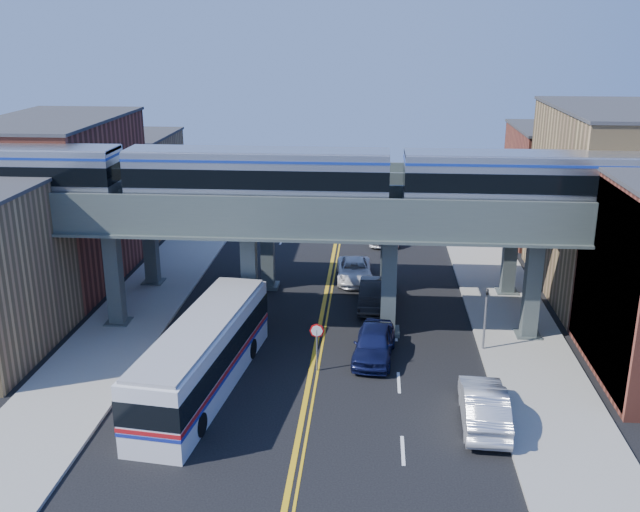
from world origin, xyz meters
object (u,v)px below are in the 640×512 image
Objects in this scene: transit_train at (258,176)px; transit_bus at (203,356)px; traffic_signal at (486,312)px; car_lane_b at (374,294)px; car_lane_d at (384,230)px; car_lane_a at (374,343)px; stop_sign at (317,340)px; car_lane_c at (354,270)px; car_parked_curb at (484,406)px.

transit_bus is at bearing -103.30° from transit_train.
traffic_signal reaches higher than car_lane_b.
traffic_signal is 21.59m from car_lane_d.
transit_bus is 2.18× the size of car_lane_d.
transit_bus is 27.68m from car_lane_d.
car_lane_d is (0.75, 22.20, 0.02)m from car_lane_a.
stop_sign is at bearing -60.28° from transit_bus.
stop_sign is at bearing -99.62° from car_lane_c.
transit_train reaches higher than car_parked_curb.
car_lane_d is at bearing 81.25° from stop_sign.
stop_sign is at bearing -161.37° from traffic_signal.
car_parked_curb is at bearing -81.23° from car_lane_d.
car_lane_a is at bearing -87.38° from car_lane_b.
traffic_signal is at bearing -75.54° from car_lane_d.
transit_bus reaches higher than stop_sign.
car_lane_b is at bearing -92.69° from car_lane_d.
stop_sign is 9.12m from car_parked_curb.
car_lane_b is 14.47m from car_parked_curb.
transit_train is 8.77× the size of car_lane_a.
transit_train is at bearing 170.95° from traffic_signal.
transit_bus is 2.57× the size of car_lane_c.
car_lane_a is 22.22m from car_lane_d.
traffic_signal is 0.31× the size of transit_bus.
stop_sign is at bearing -53.81° from transit_train.
traffic_signal is at bearing -42.79° from car_lane_b.
car_lane_b is (-6.03, 6.02, -1.46)m from traffic_signal.
car_lane_b is 0.83× the size of car_lane_d.
car_lane_b is at bearing 95.94° from car_lane_a.
transit_bus is at bearing -116.53° from car_lane_c.
car_lane_b is (2.87, 9.02, -0.92)m from stop_sign.
car_lane_b is at bearing -29.17° from transit_bus.
car_lane_c is (-1.43, 12.19, -0.15)m from car_lane_a.
stop_sign is 0.20× the size of transit_bus.
stop_sign is at bearing -144.48° from car_lane_a.
traffic_signal is 0.79× the size of car_lane_c.
transit_bus is at bearing -159.81° from traffic_signal.
car_lane_a is 1.00× the size of car_lane_b.
traffic_signal is 8.65m from car_lane_b.
car_lane_d is at bearing 89.01° from car_lane_b.
stop_sign is 0.43× the size of car_lane_d.
car_parked_curb reaches higher than car_lane_c.
car_parked_curb reaches higher than car_lane_b.
car_parked_curb reaches higher than car_lane_d.
stop_sign is 0.64× the size of traffic_signal.
transit_train is 8.81× the size of car_lane_b.
traffic_signal is (12.56, -2.00, -6.87)m from transit_train.
stop_sign is at bearing -98.32° from car_lane_d.
car_lane_b is 14.90m from car_lane_d.
car_lane_b reaches higher than car_lane_c.
transit_bus reaches higher than car_lane_d.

